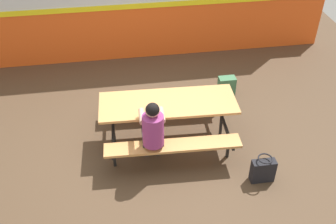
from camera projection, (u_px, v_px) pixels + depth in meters
name	position (u px, v px, depth m)	size (l,w,h in m)	color
ground_plane	(154.00, 141.00, 6.44)	(10.00, 10.00, 0.02)	#4C3826
accent_backdrop	(135.00, 0.00, 7.82)	(8.00, 0.14, 2.60)	#E55119
picnic_table_main	(168.00, 111.00, 6.11)	(2.10, 1.63, 0.74)	tan
student_nearer	(153.00, 129.00, 5.57)	(0.37, 0.53, 1.21)	#2D2D38
backpack_dark	(226.00, 88.00, 7.23)	(0.30, 0.22, 0.44)	#3F724C
tote_bag_bright	(263.00, 170.00, 5.65)	(0.34, 0.21, 0.43)	black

